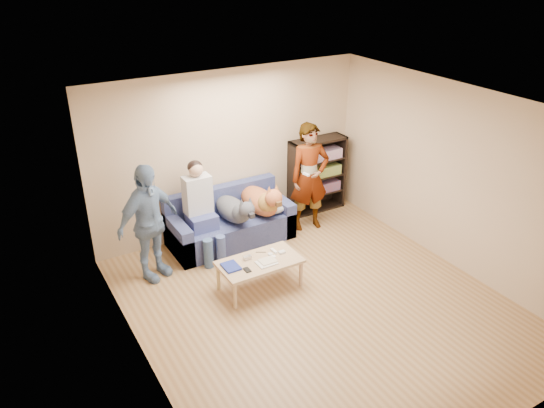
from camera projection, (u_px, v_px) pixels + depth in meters
ground at (319, 304)px, 6.89m from camera, size 5.00×5.00×0.00m
ceiling at (328, 109)px, 5.75m from camera, size 5.00×5.00×0.00m
wall_back at (230, 152)px, 8.25m from camera, size 4.50×0.00×4.50m
wall_front at (498, 336)px, 4.38m from camera, size 4.50×0.00×4.50m
wall_left at (139, 268)px, 5.30m from camera, size 0.00×5.00×5.00m
wall_right at (456, 178)px, 7.34m from camera, size 0.00×5.00×5.00m
blanket at (273, 207)px, 8.31m from camera, size 0.43×0.36×0.15m
person_standing_right at (310, 177)px, 8.42m from camera, size 0.71×0.53×1.77m
person_standing_left at (148, 223)px, 7.12m from camera, size 1.07×0.75×1.68m
held_controller at (306, 174)px, 8.10m from camera, size 0.06×0.13×0.03m
notebook_blue at (231, 267)px, 6.91m from camera, size 0.20×0.26×0.03m
papers at (267, 263)px, 7.00m from camera, size 0.26×0.20×0.02m
magazine at (268, 261)px, 7.02m from camera, size 0.22×0.17×0.01m
camera_silver at (247, 258)px, 7.08m from camera, size 0.11×0.06×0.05m
controller_a at (274, 251)px, 7.25m from camera, size 0.04×0.13×0.03m
controller_b at (282, 252)px, 7.23m from camera, size 0.09×0.06×0.03m
headphone_cup_a at (273, 257)px, 7.13m from camera, size 0.07×0.07×0.02m
headphone_cup_b at (270, 254)px, 7.19m from camera, size 0.07×0.07×0.02m
pen_orange at (264, 267)px, 6.92m from camera, size 0.13×0.06×0.01m
pen_black at (261, 252)px, 7.25m from camera, size 0.13×0.08×0.01m
wallet at (247, 270)px, 6.85m from camera, size 0.07×0.12×0.02m
sofa at (229, 224)px, 8.28m from camera, size 1.90×0.85×0.82m
person_seated at (201, 206)px, 7.73m from camera, size 0.40×0.73×1.47m
dog_gray at (235, 210)px, 7.97m from camera, size 0.38×1.23×0.55m
dog_tan at (262, 201)px, 8.19m from camera, size 0.43×1.17×0.62m
coffee_table at (260, 264)px, 7.08m from camera, size 1.10×0.60×0.42m
bookshelf at (317, 173)px, 9.10m from camera, size 1.00×0.34×1.30m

